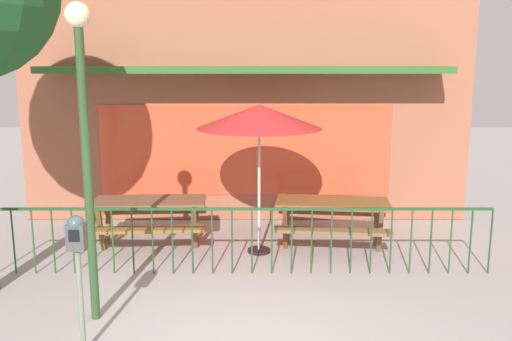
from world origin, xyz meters
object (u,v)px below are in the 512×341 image
(picnic_table_right, at_px, (330,210))
(patio_umbrella, at_px, (257,117))
(picnic_table_left, at_px, (148,210))
(street_lamp, at_px, (82,117))
(parking_meter_near, at_px, (75,248))

(picnic_table_right, distance_m, patio_umbrella, 1.95)
(picnic_table_right, bearing_deg, picnic_table_left, 178.79)
(patio_umbrella, xyz_separation_m, street_lamp, (-1.93, -2.28, 0.23))
(patio_umbrella, bearing_deg, picnic_table_right, 12.25)
(patio_umbrella, height_order, street_lamp, street_lamp)
(picnic_table_right, relative_size, street_lamp, 0.54)
(picnic_table_left, height_order, patio_umbrella, patio_umbrella)
(patio_umbrella, distance_m, street_lamp, 3.00)
(picnic_table_left, bearing_deg, street_lamp, -93.39)
(parking_meter_near, bearing_deg, patio_umbrella, 59.09)
(street_lamp, bearing_deg, picnic_table_left, 86.61)
(patio_umbrella, distance_m, parking_meter_near, 3.70)
(patio_umbrella, bearing_deg, parking_meter_near, -120.91)
(picnic_table_left, relative_size, parking_meter_near, 1.27)
(parking_meter_near, bearing_deg, street_lamp, 97.32)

